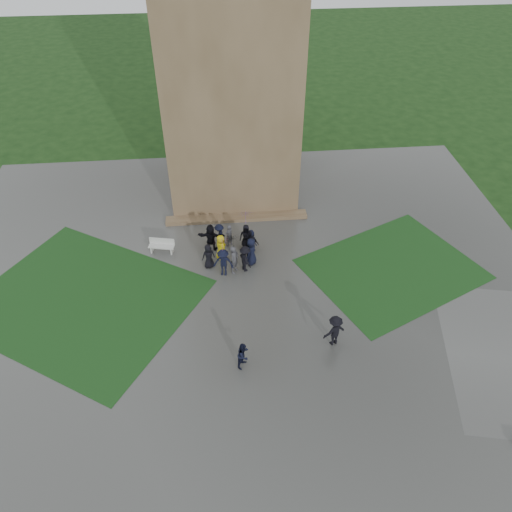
{
  "coord_description": "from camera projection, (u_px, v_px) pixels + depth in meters",
  "views": [
    {
      "loc": [
        -1.12,
        -15.31,
        18.86
      ],
      "look_at": [
        0.77,
        5.44,
        1.2
      ],
      "focal_mm": 35.0,
      "sensor_mm": 36.0,
      "label": 1
    }
  ],
  "objects": [
    {
      "name": "tower",
      "position": [
        228.0,
        52.0,
        29.48
      ],
      "size": [
        8.0,
        8.0,
        18.0
      ],
      "primitive_type": "cube",
      "color": "brown",
      "rests_on": "ground"
    },
    {
      "name": "plaza",
      "position": [
        247.0,
        318.0,
        25.41
      ],
      "size": [
        34.0,
        34.0,
        0.02
      ],
      "primitive_type": "cube",
      "color": "#3B3B39",
      "rests_on": "ground"
    },
    {
      "name": "lawn_inset_left",
      "position": [
        84.0,
        301.0,
        26.33
      ],
      "size": [
        14.1,
        13.46,
        0.01
      ],
      "primitive_type": "cube",
      "rotation": [
        0.0,
        0.0,
        -0.56
      ],
      "color": "#133613",
      "rests_on": "plaza"
    },
    {
      "name": "visitor_cluster",
      "position": [
        231.0,
        245.0,
        28.25
      ],
      "size": [
        3.65,
        3.58,
        2.51
      ],
      "color": "black",
      "rests_on": "plaza"
    },
    {
      "name": "pedestrian_near",
      "position": [
        335.0,
        331.0,
        23.61
      ],
      "size": [
        1.27,
        0.95,
        1.75
      ],
      "primitive_type": "imported",
      "rotation": [
        0.0,
        0.0,
        3.5
      ],
      "color": "black",
      "rests_on": "plaza"
    },
    {
      "name": "bench",
      "position": [
        162.0,
        246.0,
        29.17
      ],
      "size": [
        1.56,
        0.76,
        0.87
      ],
      "rotation": [
        0.0,
        0.0,
        -0.21
      ],
      "color": "silver",
      "rests_on": "plaza"
    },
    {
      "name": "ground",
      "position": [
        250.0,
        349.0,
        23.9
      ],
      "size": [
        120.0,
        120.0,
        0.0
      ],
      "primitive_type": "plane",
      "color": "black"
    },
    {
      "name": "pedestrian_mid",
      "position": [
        244.0,
        355.0,
        22.7
      ],
      "size": [
        0.73,
        0.81,
        1.44
      ],
      "primitive_type": "imported",
      "rotation": [
        0.0,
        0.0,
        0.97
      ],
      "color": "black",
      "rests_on": "plaza"
    },
    {
      "name": "lawn_inset_right",
      "position": [
        392.0,
        269.0,
        28.27
      ],
      "size": [
        11.12,
        10.15,
        0.01
      ],
      "primitive_type": "cube",
      "rotation": [
        0.0,
        0.0,
        0.44
      ],
      "color": "#133613",
      "rests_on": "plaza"
    },
    {
      "name": "tower_plinth",
      "position": [
        237.0,
        218.0,
        31.87
      ],
      "size": [
        9.0,
        0.8,
        0.22
      ],
      "primitive_type": "cube",
      "color": "brown",
      "rests_on": "plaza"
    }
  ]
}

